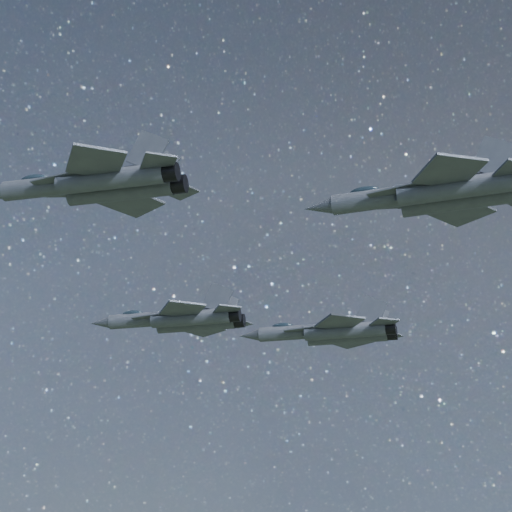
% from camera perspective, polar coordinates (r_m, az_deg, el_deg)
% --- Properties ---
extents(jet_lead, '(16.92, 11.76, 4.25)m').
position_cam_1_polar(jet_lead, '(86.40, -5.03, -4.23)').
color(jet_lead, '#393E48').
extents(jet_left, '(17.09, 11.90, 4.30)m').
position_cam_1_polar(jet_left, '(87.49, 5.15, -5.06)').
color(jet_left, '#393E48').
extents(jet_right, '(15.95, 11.12, 4.01)m').
position_cam_1_polar(jet_right, '(59.80, -10.43, 4.77)').
color(jet_right, '#393E48').
extents(jet_slot, '(18.73, 13.29, 4.76)m').
position_cam_1_polar(jet_slot, '(68.76, 12.04, 4.10)').
color(jet_slot, '#393E48').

